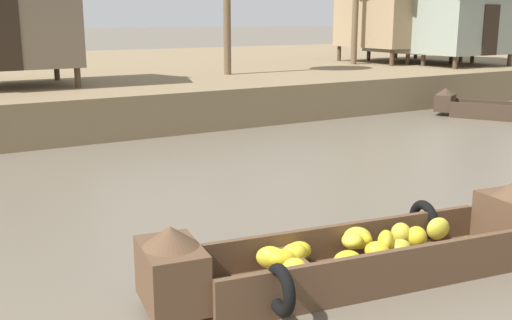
{
  "coord_description": "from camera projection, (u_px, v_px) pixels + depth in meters",
  "views": [
    {
      "loc": [
        -2.88,
        0.9,
        2.89
      ],
      "look_at": [
        1.05,
        7.53,
        1.08
      ],
      "focal_mm": 42.97,
      "sensor_mm": 36.0,
      "label": 1
    }
  ],
  "objects": [
    {
      "name": "stilt_house_right",
      "position": [
        461.0,
        19.0,
        23.15
      ],
      "size": [
        4.07,
        3.24,
        3.55
      ],
      "color": "#4C3826",
      "rests_on": "riverbank_strip"
    },
    {
      "name": "banana_boat",
      "position": [
        362.0,
        252.0,
        6.83
      ],
      "size": [
        4.99,
        1.54,
        0.93
      ],
      "color": "brown",
      "rests_on": "ground"
    },
    {
      "name": "stilt_house_mid_left",
      "position": [
        396.0,
        8.0,
        24.84
      ],
      "size": [
        4.31,
        4.09,
        4.27
      ],
      "color": "#4C3826",
      "rests_on": "riverbank_strip"
    },
    {
      "name": "stilt_house_mid_right",
      "position": [
        422.0,
        14.0,
        24.77
      ],
      "size": [
        3.82,
        4.01,
        4.18
      ],
      "color": "#4C3826",
      "rests_on": "riverbank_strip"
    },
    {
      "name": "ground_plane",
      "position": [
        120.0,
        203.0,
        9.71
      ],
      "size": [
        300.0,
        300.0,
        0.0
      ],
      "primitive_type": "plane",
      "color": "#665B4C"
    }
  ]
}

